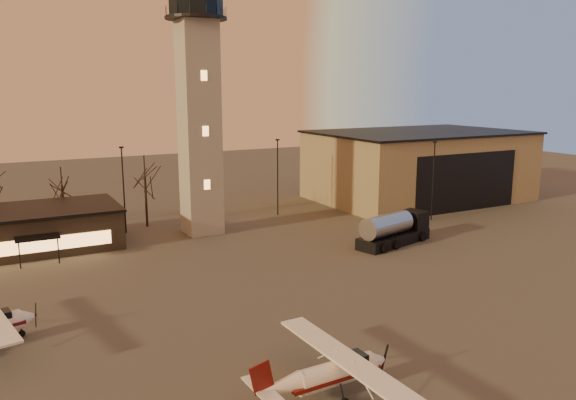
{
  "coord_description": "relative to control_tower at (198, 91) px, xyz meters",
  "views": [
    {
      "loc": [
        -21.32,
        -31.16,
        16.7
      ],
      "look_at": [
        2.31,
        13.0,
        6.66
      ],
      "focal_mm": 35.0,
      "sensor_mm": 36.0,
      "label": 1
    }
  ],
  "objects": [
    {
      "name": "light_poles",
      "position": [
        0.5,
        1.0,
        -10.92
      ],
      "size": [
        58.5,
        12.25,
        10.14
      ],
      "color": "black",
      "rests_on": "ground"
    },
    {
      "name": "hangar",
      "position": [
        36.0,
        3.98,
        -11.17
      ],
      "size": [
        30.6,
        20.6,
        10.3
      ],
      "color": "#988A63",
      "rests_on": "ground"
    },
    {
      "name": "fuel_truck",
      "position": [
        16.54,
        -14.69,
        -14.92
      ],
      "size": [
        10.0,
        5.05,
        3.57
      ],
      "rotation": [
        0.0,
        0.0,
        0.25
      ],
      "color": "black",
      "rests_on": "ground"
    },
    {
      "name": "cessna_front",
      "position": [
        -5.47,
        -37.42,
        -15.24
      ],
      "size": [
        9.13,
        11.54,
        3.19
      ],
      "rotation": [
        0.0,
        0.0,
        0.03
      ],
      "color": "white",
      "rests_on": "ground"
    },
    {
      "name": "tree_row",
      "position": [
        -13.7,
        9.16,
        -10.39
      ],
      "size": [
        37.2,
        9.2,
        8.8
      ],
      "color": "black",
      "rests_on": "ground"
    },
    {
      "name": "ground",
      "position": [
        0.0,
        -30.0,
        -16.33
      ],
      "size": [
        220.0,
        220.0,
        0.0
      ],
      "primitive_type": "plane",
      "color": "#464440",
      "rests_on": "ground"
    },
    {
      "name": "control_tower",
      "position": [
        0.0,
        0.0,
        0.0
      ],
      "size": [
        6.8,
        6.8,
        32.6
      ],
      "color": "#A3A09A",
      "rests_on": "ground"
    }
  ]
}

